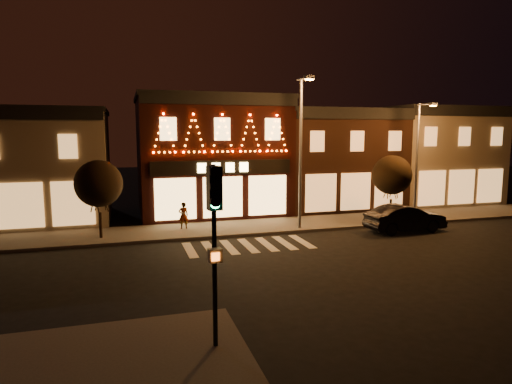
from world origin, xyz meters
name	(u,v)px	position (x,y,z in m)	size (l,w,h in m)	color
ground	(273,268)	(0.00, 0.00, 0.00)	(120.00, 120.00, 0.00)	black
sidewalk_far	(262,226)	(2.00, 8.00, 0.07)	(44.00, 4.00, 0.15)	#47423D
building_left	(9,166)	(-13.00, 13.99, 3.66)	(12.20, 8.28, 7.30)	#7F6E5A
building_pulp	(210,155)	(0.00, 13.98, 4.16)	(10.20, 8.34, 8.30)	black
building_right_a	(330,159)	(9.50, 13.99, 3.76)	(9.20, 8.28, 7.50)	#331B11
building_right_b	(428,155)	(18.50, 13.99, 3.91)	(9.20, 8.28, 7.80)	#7F6E5A
traffic_signal_near	(214,221)	(-3.82, -6.50, 3.55)	(0.37, 0.50, 4.83)	black
streetlamp_mid	(302,142)	(3.88, 6.34, 5.26)	(0.65, 2.00, 8.71)	#59595E
streetlamp_right	(419,152)	(12.33, 7.00, 4.55)	(0.49, 1.72, 7.49)	#59595E
tree_left	(99,184)	(-7.31, 7.38, 3.08)	(2.51, 2.51, 4.19)	black
tree_right	(392,175)	(10.43, 7.07, 3.09)	(2.51, 2.51, 4.20)	black
dark_sedan	(405,218)	(9.76, 4.57, 0.78)	(1.66, 4.76, 1.57)	black
pedestrian	(183,215)	(-2.73, 8.40, 0.93)	(0.57, 0.38, 1.57)	gray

